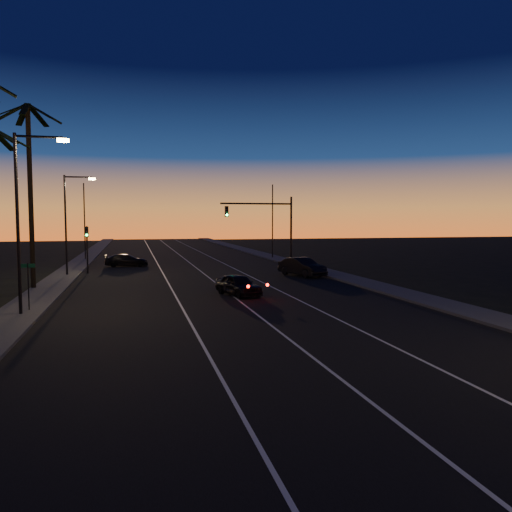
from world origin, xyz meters
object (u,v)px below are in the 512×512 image
object	(u,v)px
lead_car	(238,285)
right_car	(302,267)
cross_car	(126,260)
signal_mast	(268,220)

from	to	relation	value
lead_car	right_car	world-z (taller)	right_car
lead_car	cross_car	bearing A→B (deg)	108.26
right_car	cross_car	bearing A→B (deg)	139.46
lead_car	cross_car	world-z (taller)	lead_car
signal_mast	lead_car	world-z (taller)	signal_mast
lead_car	right_car	xyz separation A→B (m)	(7.43, 9.13, 0.11)
signal_mast	cross_car	world-z (taller)	signal_mast
lead_car	cross_car	distance (m)	22.71
signal_mast	right_car	distance (m)	7.89
cross_car	lead_car	bearing A→B (deg)	-71.74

